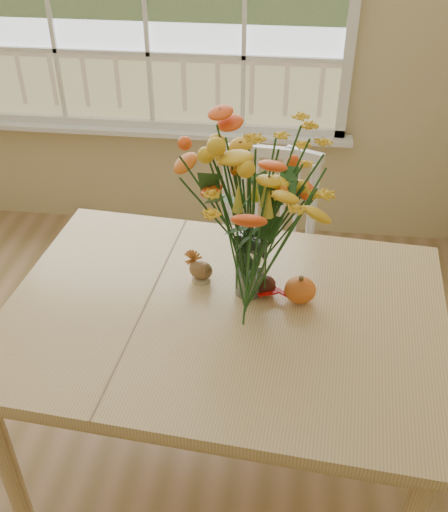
# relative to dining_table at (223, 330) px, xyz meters

# --- Properties ---
(wall_back) EXTENTS (4.00, 0.02, 2.70)m
(wall_back) POSITION_rel_dining_table_xyz_m (-0.65, 1.83, 0.62)
(wall_back) COLOR #D3C187
(wall_back) RESTS_ON floor
(dining_table) EXTENTS (1.62, 1.22, 0.82)m
(dining_table) POSITION_rel_dining_table_xyz_m (0.00, 0.00, 0.00)
(dining_table) COLOR tan
(dining_table) RESTS_ON floor
(windsor_chair) EXTENTS (0.51, 0.49, 1.01)m
(windsor_chair) POSITION_rel_dining_table_xyz_m (0.10, 0.79, -0.17)
(windsor_chair) COLOR white
(windsor_chair) RESTS_ON floor
(flower_vase) EXTENTS (0.50, 0.50, 0.60)m
(flower_vase) POSITION_rel_dining_table_xyz_m (0.08, 0.12, 0.45)
(flower_vase) COLOR white
(flower_vase) RESTS_ON dining_table
(pumpkin) EXTENTS (0.11, 0.11, 0.09)m
(pumpkin) POSITION_rel_dining_table_xyz_m (0.26, 0.09, 0.14)
(pumpkin) COLOR orange
(pumpkin) RESTS_ON dining_table
(turkey_figurine) EXTENTS (0.10, 0.08, 0.11)m
(turkey_figurine) POSITION_rel_dining_table_xyz_m (-0.10, 0.16, 0.14)
(turkey_figurine) COLOR #CCB78C
(turkey_figurine) RESTS_ON dining_table
(dark_gourd) EXTENTS (0.13, 0.09, 0.07)m
(dark_gourd) POSITION_rel_dining_table_xyz_m (0.14, 0.11, 0.13)
(dark_gourd) COLOR #38160F
(dark_gourd) RESTS_ON dining_table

